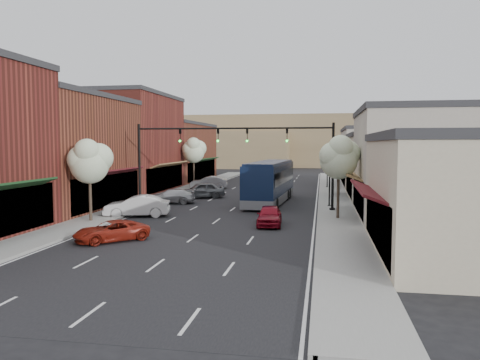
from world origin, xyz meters
The scene contains 29 objects.
ground centered at (0.00, 0.00, 0.00)m, with size 160.00×160.00×0.00m, color black.
sidewalk_left centered at (-8.40, 18.50, 0.07)m, with size 2.80×73.00×0.15m, color gray.
sidewalk_right centered at (8.40, 18.50, 0.07)m, with size 2.80×73.00×0.15m, color gray.
curb_left centered at (-7.00, 18.50, 0.07)m, with size 0.25×73.00×0.17m, color gray.
curb_right centered at (7.00, 18.50, 0.07)m, with size 0.25×73.00×0.17m, color gray.
bldg_left_midnear centered at (-14.23, 6.00, 4.66)m, with size 10.14×14.10×9.40m.
bldg_left_midfar centered at (-14.24, 20.00, 5.40)m, with size 10.14×14.10×10.90m.
bldg_left_far centered at (-14.22, 36.00, 4.16)m, with size 10.14×18.10×8.40m.
bldg_right_near centered at (13.69, -6.00, 2.92)m, with size 9.14×12.10×5.90m.
bldg_right_midnear centered at (13.72, 6.00, 3.91)m, with size 9.14×12.10×7.90m.
bldg_right_midfar centered at (13.70, 18.00, 3.17)m, with size 9.14×12.10×6.40m.
bldg_right_far centered at (13.71, 32.00, 3.66)m, with size 9.14×16.10×7.40m.
hill_far centered at (0.00, 90.00, 6.00)m, with size 120.00×30.00×12.00m, color #7A6647.
hill_near centered at (-25.00, 78.00, 4.00)m, with size 50.00×20.00×8.00m, color #7A6647.
signal_mast_right centered at (5.62, 8.00, 4.62)m, with size 8.22×0.46×7.00m.
signal_mast_left centered at (-5.62, 8.00, 4.62)m, with size 8.22×0.46×7.00m.
tree_right_near centered at (8.35, 3.94, 4.45)m, with size 2.85×2.65×5.95m.
tree_right_far centered at (8.35, 19.94, 3.99)m, with size 2.85×2.65×5.43m.
tree_left_near centered at (-8.25, -0.06, 4.22)m, with size 2.85×2.65×5.69m.
tree_left_far centered at (-8.25, 25.94, 4.60)m, with size 2.85×2.65×6.13m.
lamp_post_near centered at (7.80, 10.50, 3.01)m, with size 0.44×0.44×4.44m.
lamp_post_far centered at (7.80, 28.00, 3.01)m, with size 0.44×0.44×4.44m.
coach_bus centered at (2.56, 12.53, 1.96)m, with size 3.42×12.44×3.76m.
red_hatchback centered at (3.81, 0.97, 0.66)m, with size 1.56×3.88×1.32m, color maroon.
parked_car_a centered at (-4.20, -5.51, 0.56)m, with size 1.87×4.06×1.13m, color maroon.
parked_car_b centered at (-6.20, 2.98, 0.78)m, with size 1.65×4.74×1.56m, color silver.
parked_car_c centered at (-6.20, 10.68, 0.65)m, with size 1.82×4.48×1.30m, color #A2A3A7.
parked_car_d centered at (-4.54, 15.18, 0.78)m, with size 1.85×4.60×1.57m, color #515458.
parked_car_e centered at (-6.20, 25.02, 0.74)m, with size 1.58×4.52×1.49m, color #99999E.
Camera 1 is at (7.16, -29.26, 5.34)m, focal length 35.00 mm.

